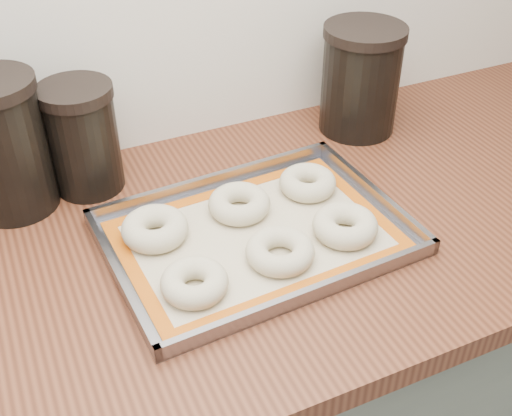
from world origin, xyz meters
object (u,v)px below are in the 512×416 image
bagel_front_left (194,282)px  baking_tray (256,235)px  bagel_front_right (345,226)px  bagel_back_mid (239,204)px  bagel_back_left (155,229)px  canister_mid (83,138)px  bagel_front_mid (280,251)px  bagel_back_right (308,183)px  canister_left (3,145)px  canister_right (361,79)px

bagel_front_left → baking_tray: bearing=30.5°
bagel_front_right → bagel_back_mid: size_ratio=1.01×
baking_tray → bagel_back_left: bagel_back_left is taller
canister_mid → bagel_front_mid: bearing=-56.4°
bagel_back_right → canister_left: (-0.46, 0.18, 0.09)m
canister_right → bagel_back_right: bearing=-140.8°
bagel_front_left → bagel_front_right: (0.26, 0.02, 0.00)m
bagel_front_mid → bagel_front_right: bagel_front_right is taller
bagel_front_left → canister_right: bearing=34.2°
bagel_front_left → canister_mid: (-0.07, 0.33, 0.07)m
bagel_front_mid → bagel_back_right: 0.19m
bagel_front_mid → canister_mid: 0.39m
bagel_front_left → canister_mid: size_ratio=0.51×
bagel_front_left → bagel_front_right: 0.26m
bagel_front_left → bagel_back_left: (-0.01, 0.14, 0.00)m
bagel_front_mid → canister_mid: (-0.21, 0.32, 0.08)m
bagel_front_mid → bagel_back_mid: bearing=93.6°
bagel_front_mid → bagel_back_left: size_ratio=0.99×
baking_tray → bagel_back_right: (0.13, 0.08, 0.01)m
bagel_front_mid → canister_mid: size_ratio=0.54×
canister_mid → bagel_back_left: bearing=-73.3°
bagel_front_left → canister_right: canister_right is taller
bagel_front_right → canister_mid: bearing=136.9°
bagel_front_left → canister_left: 0.39m
bagel_back_left → bagel_back_right: bearing=3.0°
bagel_front_mid → bagel_back_left: 0.20m
bagel_back_mid → canister_mid: canister_mid is taller
bagel_front_left → bagel_front_mid: (0.14, 0.01, -0.00)m
canister_right → bagel_back_left: bearing=-159.7°
baking_tray → bagel_front_right: bearing=-23.4°
baking_tray → bagel_back_mid: 0.07m
bagel_back_right → canister_left: bearing=159.2°
bagel_front_left → canister_mid: canister_mid is taller
bagel_back_left → bagel_front_mid: bearing=-39.3°
bagel_front_mid → bagel_back_left: bearing=140.7°
bagel_back_right → canister_right: canister_right is taller
baking_tray → bagel_front_right: size_ratio=4.62×
canister_mid → bagel_back_right: bearing=-28.1°
bagel_front_mid → canister_mid: bearing=123.6°
baking_tray → canister_right: canister_right is taller
baking_tray → canister_right: size_ratio=2.26×
baking_tray → bagel_back_right: 0.15m
baking_tray → canister_left: bearing=142.7°
bagel_front_left → bagel_front_mid: same height
bagel_front_right → canister_right: (0.20, 0.29, 0.08)m
baking_tray → canister_mid: size_ratio=2.49×
bagel_front_left → bagel_back_right: same height
canister_mid → canister_right: 0.54m
bagel_front_right → canister_left: size_ratio=0.45×
bagel_front_right → canister_mid: (-0.33, 0.31, 0.07)m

